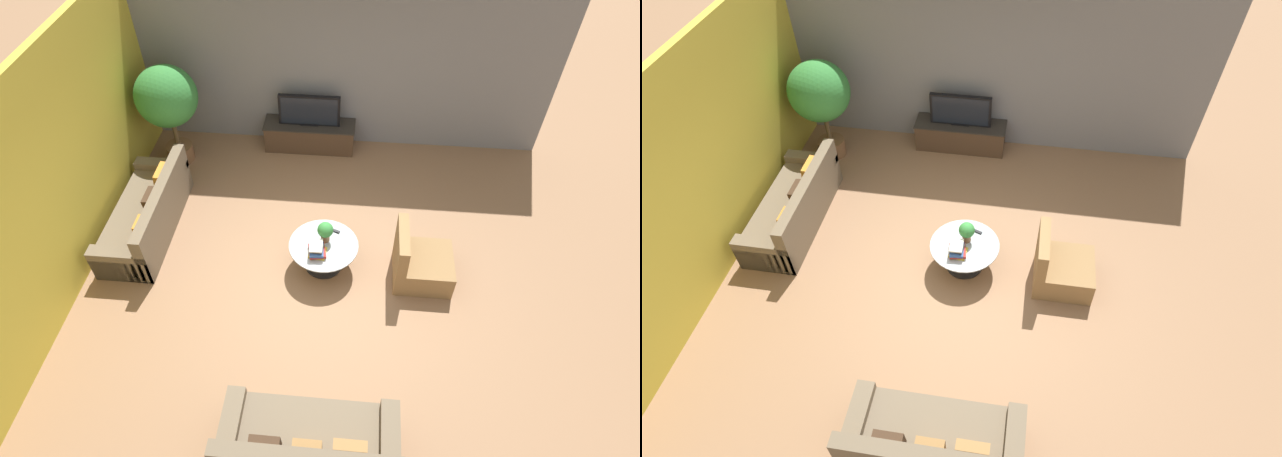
{
  "view_description": "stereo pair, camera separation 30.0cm",
  "coord_description": "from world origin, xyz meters",
  "views": [
    {
      "loc": [
        0.5,
        -4.36,
        5.67
      ],
      "look_at": [
        0.07,
        0.4,
        0.55
      ],
      "focal_mm": 28.0,
      "sensor_mm": 36.0,
      "label": 1
    },
    {
      "loc": [
        0.8,
        -4.32,
        5.67
      ],
      "look_at": [
        0.07,
        0.4,
        0.55
      ],
      "focal_mm": 28.0,
      "sensor_mm": 36.0,
      "label": 2
    }
  ],
  "objects": [
    {
      "name": "ground_plane",
      "position": [
        0.0,
        0.0,
        0.0
      ],
      "size": [
        24.0,
        24.0,
        0.0
      ],
      "primitive_type": "plane",
      "color": "#8C6647"
    },
    {
      "name": "back_wall_stone",
      "position": [
        0.0,
        3.26,
        1.5
      ],
      "size": [
        7.4,
        0.12,
        3.0
      ],
      "primitive_type": "cube",
      "color": "slate",
      "rests_on": "ground"
    },
    {
      "name": "side_wall_left",
      "position": [
        -3.26,
        0.2,
        1.5
      ],
      "size": [
        0.12,
        7.4,
        3.0
      ],
      "primitive_type": "cube",
      "color": "gold",
      "rests_on": "ground"
    },
    {
      "name": "media_console",
      "position": [
        -0.35,
        2.94,
        0.26
      ],
      "size": [
        1.61,
        0.5,
        0.5
      ],
      "color": "#473323",
      "rests_on": "ground"
    },
    {
      "name": "television",
      "position": [
        -0.35,
        2.94,
        0.78
      ],
      "size": [
        1.07,
        0.13,
        0.56
      ],
      "color": "black",
      "rests_on": "media_console"
    },
    {
      "name": "coffee_table",
      "position": [
        0.14,
        0.2,
        0.31
      ],
      "size": [
        0.97,
        0.97,
        0.44
      ],
      "color": "black",
      "rests_on": "ground"
    },
    {
      "name": "couch_by_wall",
      "position": [
        -2.58,
        0.69,
        0.29
      ],
      "size": [
        0.84,
        2.11,
        0.84
      ],
      "rotation": [
        0.0,
        0.0,
        -1.57
      ],
      "color": "brown",
      "rests_on": "ground"
    },
    {
      "name": "couch_near_entry",
      "position": [
        0.21,
        -2.48,
        0.29
      ],
      "size": [
        1.87,
        0.84,
        0.84
      ],
      "rotation": [
        0.0,
        0.0,
        3.14
      ],
      "color": "brown",
      "rests_on": "ground"
    },
    {
      "name": "armchair_wicker",
      "position": [
        1.48,
        0.12,
        0.27
      ],
      "size": [
        0.8,
        0.76,
        0.86
      ],
      "rotation": [
        0.0,
        0.0,
        1.57
      ],
      "color": "olive",
      "rests_on": "ground"
    },
    {
      "name": "potted_palm_tall",
      "position": [
        -2.59,
        2.39,
        1.21
      ],
      "size": [
        1.01,
        1.01,
        1.77
      ],
      "color": "brown",
      "rests_on": "ground"
    },
    {
      "name": "potted_plant_tabletop",
      "position": [
        0.15,
        0.28,
        0.63
      ],
      "size": [
        0.22,
        0.22,
        0.32
      ],
      "color": "brown",
      "rests_on": "coffee_table"
    },
    {
      "name": "book_stack",
      "position": [
        0.06,
        0.03,
        0.52
      ],
      "size": [
        0.27,
        0.3,
        0.16
      ],
      "color": "gold",
      "rests_on": "coffee_table"
    },
    {
      "name": "remote_black",
      "position": [
        0.27,
        0.47,
        0.45
      ],
      "size": [
        0.16,
        0.1,
        0.02
      ],
      "primitive_type": "cube",
      "rotation": [
        0.0,
        0.0,
        1.2
      ],
      "color": "black",
      "rests_on": "coffee_table"
    }
  ]
}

